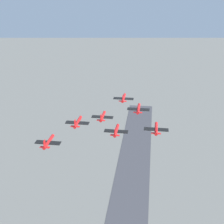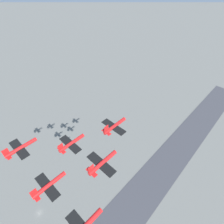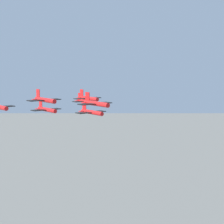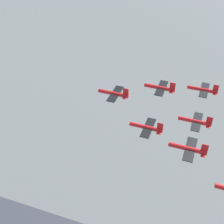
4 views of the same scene
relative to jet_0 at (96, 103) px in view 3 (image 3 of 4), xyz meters
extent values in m
cylinder|color=red|center=(0.05, 0.42, -0.05)|extent=(2.47, 10.67, 1.29)
cube|color=black|center=(-0.03, -0.28, -0.05)|extent=(10.14, 3.91, 0.21)
cube|color=red|center=(-0.44, -3.91, 1.57)|extent=(0.37, 1.89, 2.59)
cube|color=red|center=(-0.44, -3.91, -0.05)|extent=(3.89, 1.71, 0.14)
cylinder|color=red|center=(-9.63, -12.47, -4.42)|extent=(2.47, 10.67, 1.29)
cube|color=black|center=(-9.71, -13.17, -4.42)|extent=(10.14, 3.91, 0.21)
cube|color=red|center=(-10.12, -16.80, -2.81)|extent=(0.37, 1.89, 2.59)
cube|color=red|center=(-10.12, -16.80, -4.42)|extent=(3.89, 1.71, 0.14)
cylinder|color=red|center=(6.62, -14.30, 0.36)|extent=(2.47, 10.67, 1.29)
cube|color=black|center=(6.54, -15.00, 0.36)|extent=(10.14, 3.91, 0.21)
cube|color=red|center=(6.13, -18.63, 1.98)|extent=(0.37, 1.89, 2.59)
cube|color=red|center=(6.13, -18.63, 0.36)|extent=(3.89, 1.71, 0.14)
cylinder|color=red|center=(-19.31, -25.37, -1.53)|extent=(2.47, 10.67, 1.29)
cube|color=black|center=(-19.39, -26.07, -1.53)|extent=(10.14, 3.91, 0.21)
cube|color=red|center=(-19.80, -29.69, 0.09)|extent=(0.37, 1.89, 2.59)
cube|color=red|center=(-19.80, -29.69, -1.53)|extent=(3.89, 1.71, 0.14)
cylinder|color=red|center=(-3.06, -27.20, -4.34)|extent=(2.47, 10.67, 1.29)
cube|color=black|center=(-3.14, -27.90, -4.34)|extent=(10.14, 3.91, 0.21)
cube|color=red|center=(-3.55, -31.52, -2.72)|extent=(0.37, 1.89, 2.59)
cube|color=red|center=(-3.55, -31.52, -4.34)|extent=(3.89, 1.71, 0.14)
cylinder|color=red|center=(-28.99, -38.26, -4.11)|extent=(2.47, 10.67, 1.29)
cube|color=black|center=(-29.07, -38.96, -4.11)|extent=(10.14, 3.91, 0.21)
cube|color=red|center=(-29.47, -42.59, -2.49)|extent=(0.37, 1.89, 2.59)
cube|color=red|center=(-29.47, -42.59, -4.11)|extent=(3.89, 1.71, 0.14)
camera|label=1|loc=(-1.40, -143.71, 52.78)|focal=50.00mm
camera|label=2|loc=(26.77, -36.27, 44.39)|focal=28.00mm
camera|label=3|loc=(79.16, 89.17, 12.37)|focal=70.00mm
camera|label=4|loc=(-84.51, -19.81, 58.96)|focal=50.00mm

